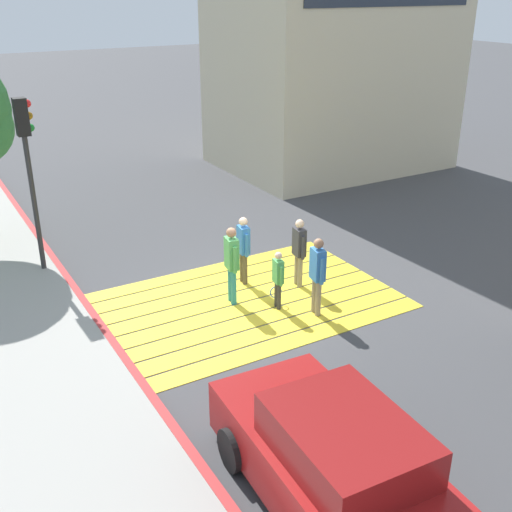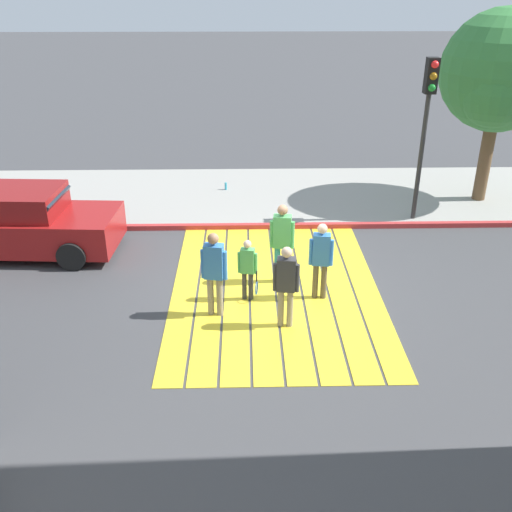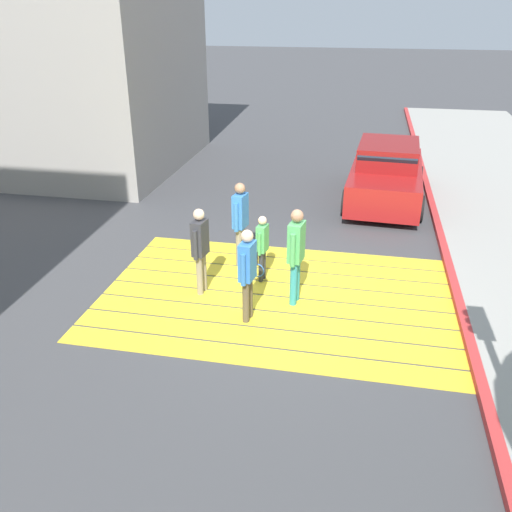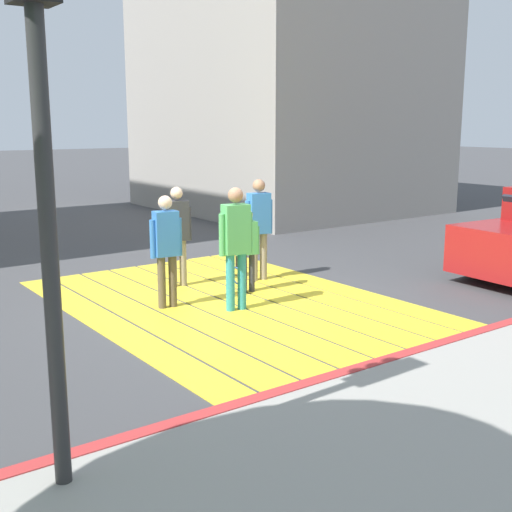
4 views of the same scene
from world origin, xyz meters
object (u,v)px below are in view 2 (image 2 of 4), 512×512
street_tree (500,75)px  pedestrian_teen_behind (214,269)px  pedestrian_adult_trailing (286,281)px  pedestrian_adult_side (282,238)px  pedestrian_child_with_racket (248,267)px  water_bottle (226,186)px  car_parked_near_curb (24,223)px  pedestrian_adult_lead (321,256)px  traffic_light_corner (427,109)px

street_tree → pedestrian_teen_behind: (5.86, -7.37, -2.61)m
pedestrian_adult_trailing → pedestrian_teen_behind: bearing=-108.2°
pedestrian_adult_side → pedestrian_teen_behind: bearing=-46.4°
pedestrian_adult_side → pedestrian_child_with_racket: (0.74, -0.72, -0.29)m
street_tree → pedestrian_adult_side: 7.97m
street_tree → water_bottle: size_ratio=24.18×
street_tree → pedestrian_adult_trailing: 9.12m
pedestrian_adult_side → pedestrian_child_with_racket: size_ratio=1.34×
car_parked_near_curb → pedestrian_adult_lead: bearing=70.7°
pedestrian_adult_side → pedestrian_child_with_racket: pedestrian_adult_side is taller
car_parked_near_curb → pedestrian_adult_side: 6.21m
car_parked_near_curb → pedestrian_adult_side: size_ratio=2.46×
pedestrian_teen_behind → car_parked_near_curb: bearing=-122.7°
pedestrian_adult_lead → pedestrian_adult_trailing: size_ratio=1.00×
car_parked_near_curb → pedestrian_adult_side: (1.65, 5.98, 0.31)m
street_tree → pedestrian_teen_behind: size_ratio=3.05×
traffic_light_corner → street_tree: 2.67m
traffic_light_corner → pedestrian_adult_trailing: size_ratio=2.56×
pedestrian_adult_trailing → car_parked_near_curb: bearing=-119.7°
water_bottle → pedestrian_adult_lead: bearing=18.2°
pedestrian_adult_lead → water_bottle: bearing=-161.8°
pedestrian_adult_lead → pedestrian_teen_behind: 2.19m
pedestrian_adult_trailing → pedestrian_adult_side: 1.74m
traffic_light_corner → pedestrian_adult_lead: bearing=-37.5°
water_bottle → pedestrian_teen_behind: 6.96m
pedestrian_child_with_racket → pedestrian_adult_side: bearing=135.5°
car_parked_near_curb → pedestrian_adult_side: pedestrian_adult_side is taller
water_bottle → pedestrian_adult_trailing: size_ratio=0.13×
pedestrian_adult_lead → traffic_light_corner: bearing=142.5°
pedestrian_adult_lead → pedestrian_adult_side: size_ratio=0.93×
car_parked_near_curb → water_bottle: bearing=130.4°
pedestrian_adult_lead → pedestrian_adult_trailing: (1.04, -0.77, 0.00)m
car_parked_near_curb → pedestrian_teen_behind: bearing=57.3°
pedestrian_child_with_racket → water_bottle: bearing=-174.5°
street_tree → pedestrian_adult_trailing: size_ratio=3.21×
car_parked_near_curb → pedestrian_child_with_racket: 5.78m
street_tree → pedestrian_adult_side: size_ratio=2.98×
pedestrian_adult_side → pedestrian_adult_lead: bearing=46.2°
street_tree → pedestrian_adult_lead: size_ratio=3.21×
water_bottle → pedestrian_teen_behind: size_ratio=0.13×
pedestrian_teen_behind → pedestrian_child_with_racket: size_ratio=1.31×
water_bottle → pedestrian_adult_trailing: bearing=10.0°
water_bottle → pedestrian_adult_side: bearing=13.4°
pedestrian_child_with_racket → traffic_light_corner: bearing=131.5°
traffic_light_corner → street_tree: size_ratio=0.80×
car_parked_near_curb → street_tree: 12.66m
pedestrian_teen_behind → pedestrian_adult_trailing: bearing=71.8°
car_parked_near_curb → street_tree: street_tree is taller
car_parked_near_curb → pedestrian_teen_behind: (2.96, 4.61, 0.28)m
pedestrian_child_with_racket → street_tree: bearing=128.2°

